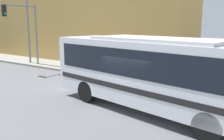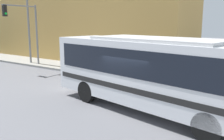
# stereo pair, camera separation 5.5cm
# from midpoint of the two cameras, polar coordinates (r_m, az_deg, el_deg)

# --- Properties ---
(ground_plane) EXTENTS (120.00, 120.00, 0.00)m
(ground_plane) POSITION_cam_midpoint_polar(r_m,az_deg,el_deg) (11.60, 4.86, -9.07)
(ground_plane) COLOR slate
(sidewalk) EXTENTS (3.20, 70.00, 0.18)m
(sidewalk) POSITION_cam_midpoint_polar(r_m,az_deg,el_deg) (30.06, -23.40, 2.56)
(sidewalk) COLOR gray
(sidewalk) RESTS_ON ground_plane
(building_facade) EXTENTS (6.00, 25.35, 7.48)m
(building_facade) POSITION_cam_midpoint_polar(r_m,az_deg,el_deg) (27.78, -8.65, 10.28)
(building_facade) COLOR tan
(building_facade) RESTS_ON ground_plane
(city_bus) EXTENTS (4.27, 10.89, 3.30)m
(city_bus) POSITION_cam_midpoint_polar(r_m,az_deg,el_deg) (10.95, 9.76, 0.03)
(city_bus) COLOR silver
(city_bus) RESTS_ON ground_plane
(fire_hydrant) EXTENTS (0.25, 0.34, 0.73)m
(fire_hydrant) POSITION_cam_midpoint_polar(r_m,az_deg,el_deg) (16.72, 7.63, -1.02)
(fire_hydrant) COLOR red
(fire_hydrant) RESTS_ON sidewalk
(traffic_light_pole) EXTENTS (3.28, 0.35, 5.29)m
(traffic_light_pole) POSITION_cam_midpoint_polar(r_m,az_deg,el_deg) (23.10, -19.31, 9.90)
(traffic_light_pole) COLOR slate
(traffic_light_pole) RESTS_ON sidewalk
(parking_meter) EXTENTS (0.14, 0.14, 1.35)m
(parking_meter) POSITION_cam_midpoint_polar(r_m,az_deg,el_deg) (19.71, -6.67, 2.43)
(parking_meter) COLOR slate
(parking_meter) RESTS_ON sidewalk
(street_lamp) EXTENTS (2.20, 0.28, 7.05)m
(street_lamp) POSITION_cam_midpoint_polar(r_m,az_deg,el_deg) (24.67, -19.30, 11.14)
(street_lamp) COLOR slate
(street_lamp) RESTS_ON sidewalk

